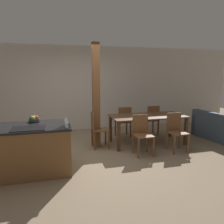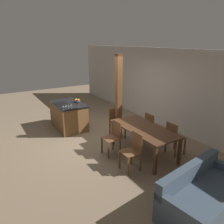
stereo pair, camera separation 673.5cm
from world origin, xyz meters
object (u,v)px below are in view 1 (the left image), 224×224
(dining_chair_far_left, at_px, (124,121))
(wine_glass_middle, at_px, (67,121))
(dining_table, at_px, (148,119))
(wine_glass_end, at_px, (66,119))
(wine_glass_near, at_px, (67,122))
(timber_post, at_px, (96,96))
(wine_glass_far, at_px, (66,120))
(dining_chair_far_right, at_px, (151,119))
(fruit_bowl, at_px, (34,119))
(dining_chair_near_left, at_px, (142,134))
(dining_chair_near_right, at_px, (176,131))
(dining_chair_head_end, at_px, (97,129))
(kitchen_island, at_px, (31,149))

(dining_chair_far_left, bearing_deg, wine_glass_middle, 49.58)
(dining_table, bearing_deg, wine_glass_end, -151.69)
(wine_glass_near, xyz_separation_m, wine_glass_middle, (0.00, 0.09, 0.00))
(wine_glass_near, xyz_separation_m, timber_post, (0.80, 1.49, 0.27))
(wine_glass_far, xyz_separation_m, dining_chair_far_left, (1.72, 1.93, -0.53))
(dining_chair_far_left, height_order, dining_chair_far_right, same)
(fruit_bowl, relative_size, dining_chair_near_left, 0.23)
(dining_chair_near_left, relative_size, dining_chair_near_right, 1.00)
(dining_table, height_order, dining_chair_far_right, dining_chair_far_right)
(fruit_bowl, height_order, wine_glass_near, wine_glass_near)
(wine_glass_middle, bearing_deg, dining_chair_near_left, 20.73)
(wine_glass_near, bearing_deg, dining_chair_near_right, 15.86)
(wine_glass_far, xyz_separation_m, dining_chair_near_right, (2.59, 0.56, -0.53))
(dining_chair_far_right, bearing_deg, wine_glass_far, 36.68)
(dining_chair_near_left, distance_m, dining_chair_far_left, 1.37)
(wine_glass_middle, bearing_deg, wine_glass_near, -90.00)
(dining_chair_near_left, relative_size, dining_chair_head_end, 1.00)
(dining_chair_far_left, bearing_deg, wine_glass_far, 48.34)
(dining_chair_far_right, distance_m, dining_chair_head_end, 1.90)
(timber_post, bearing_deg, dining_chair_far_left, 33.56)
(wine_glass_middle, height_order, dining_chair_head_end, wine_glass_middle)
(wine_glass_far, height_order, wine_glass_end, same)
(wine_glass_near, height_order, wine_glass_end, same)
(wine_glass_end, relative_size, dining_table, 0.07)
(fruit_bowl, relative_size, timber_post, 0.08)
(wine_glass_middle, relative_size, wine_glass_far, 1.00)
(fruit_bowl, height_order, dining_table, fruit_bowl)
(timber_post, bearing_deg, fruit_bowl, -150.47)
(wine_glass_far, xyz_separation_m, dining_table, (2.15, 1.25, -0.35))
(kitchen_island, distance_m, wine_glass_near, 0.94)
(fruit_bowl, bearing_deg, wine_glass_far, -41.74)
(wine_glass_near, height_order, dining_chair_near_left, wine_glass_near)
(wine_glass_middle, relative_size, timber_post, 0.05)
(wine_glass_middle, xyz_separation_m, wine_glass_far, (0.00, 0.09, 0.00))
(dining_chair_head_end, bearing_deg, dining_chair_far_right, -69.00)
(wine_glass_near, distance_m, timber_post, 1.72)
(wine_glass_middle, xyz_separation_m, dining_chair_far_left, (1.72, 2.01, -0.53))
(wine_glass_far, relative_size, dining_chair_near_left, 0.16)
(wine_glass_middle, xyz_separation_m, dining_chair_near_right, (2.59, 0.65, -0.53))
(dining_chair_far_right, bearing_deg, dining_chair_near_left, 57.39)
(dining_chair_far_left, bearing_deg, wine_glass_near, 50.76)
(wine_glass_end, height_order, dining_chair_near_right, wine_glass_end)
(wine_glass_near, relative_size, dining_chair_near_right, 0.16)
(dining_chair_head_end, xyz_separation_m, timber_post, (-0.01, 0.08, 0.80))
(timber_post, bearing_deg, wine_glass_middle, -119.65)
(dining_chair_near_right, bearing_deg, timber_post, 156.98)
(fruit_bowl, distance_m, wine_glass_middle, 0.86)
(dining_chair_near_left, xyz_separation_m, dining_chair_far_right, (0.87, 1.37, 0.00))
(wine_glass_near, distance_m, dining_table, 2.60)
(wine_glass_middle, bearing_deg, dining_chair_head_end, 58.68)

